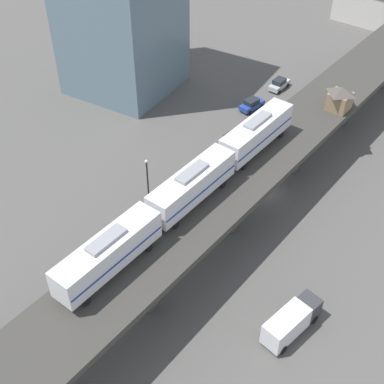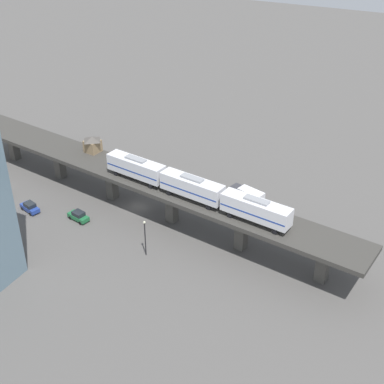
# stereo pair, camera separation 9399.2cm
# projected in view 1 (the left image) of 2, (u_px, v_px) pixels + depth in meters

# --- Properties ---
(ground_plane) EXTENTS (400.00, 400.00, 0.00)m
(ground_plane) POSITION_uv_depth(u_px,v_px,m) (266.00, 193.00, 71.52)
(ground_plane) COLOR #514F4C
(elevated_viaduct) EXTENTS (21.22, 92.27, 7.45)m
(elevated_viaduct) POSITION_uv_depth(u_px,v_px,m) (269.00, 155.00, 67.22)
(elevated_viaduct) COLOR #393733
(elevated_viaduct) RESTS_ON ground
(subway_train) EXTENTS (8.00, 37.22, 4.45)m
(subway_train) POSITION_uv_depth(u_px,v_px,m) (192.00, 185.00, 57.29)
(subway_train) COLOR silver
(subway_train) RESTS_ON elevated_viaduct
(signal_hut) EXTENTS (3.64, 3.64, 3.40)m
(signal_hut) POSITION_uv_depth(u_px,v_px,m) (340.00, 98.00, 72.21)
(signal_hut) COLOR #8C7251
(signal_hut) RESTS_ON elevated_viaduct
(street_car_green) EXTENTS (2.68, 4.68, 1.89)m
(street_car_green) POSITION_uv_depth(u_px,v_px,m) (232.00, 139.00, 79.23)
(street_car_green) COLOR #1E6638
(street_car_green) RESTS_ON ground
(street_car_blue) EXTENTS (2.98, 4.73, 1.89)m
(street_car_blue) POSITION_uv_depth(u_px,v_px,m) (252.00, 104.00, 86.63)
(street_car_blue) COLOR #233D93
(street_car_blue) RESTS_ON ground
(street_car_silver) EXTENTS (2.39, 4.60, 1.89)m
(street_car_silver) POSITION_uv_depth(u_px,v_px,m) (279.00, 84.00, 91.59)
(street_car_silver) COLOR #B7BABF
(street_car_silver) RESTS_ON ground
(delivery_truck) EXTENTS (4.16, 7.54, 3.20)m
(delivery_truck) POSITION_uv_depth(u_px,v_px,m) (291.00, 321.00, 53.89)
(delivery_truck) COLOR #333338
(delivery_truck) RESTS_ON ground
(street_lamp) EXTENTS (0.44, 0.44, 6.94)m
(street_lamp) POSITION_uv_depth(u_px,v_px,m) (147.00, 178.00, 67.43)
(street_lamp) COLOR black
(street_lamp) RESTS_ON ground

